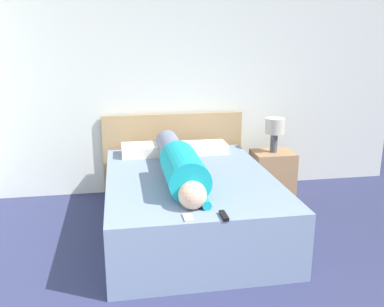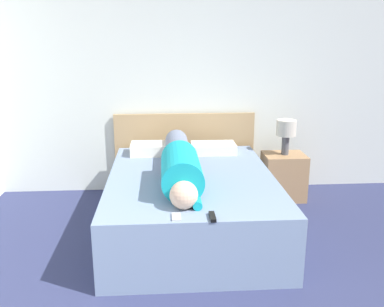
{
  "view_description": "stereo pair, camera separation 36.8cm",
  "coord_description": "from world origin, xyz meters",
  "px_view_note": "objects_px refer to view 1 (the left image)",
  "views": [
    {
      "loc": [
        -0.61,
        -1.06,
        1.79
      ],
      "look_at": [
        -0.0,
        2.44,
        0.8
      ],
      "focal_mm": 40.0,
      "sensor_mm": 36.0,
      "label": 1
    },
    {
      "loc": [
        -0.25,
        -1.1,
        1.79
      ],
      "look_at": [
        -0.0,
        2.44,
        0.8
      ],
      "focal_mm": 40.0,
      "sensor_mm": 36.0,
      "label": 2
    }
  ],
  "objects_px": {
    "pillow_near_headboard": "(145,150)",
    "pillow_second": "(204,148)",
    "person_lying": "(179,164)",
    "tv_remote": "(224,216)",
    "table_lamp": "(275,128)",
    "nightstand": "(272,174)",
    "bed": "(189,203)",
    "cell_phone": "(188,217)"
  },
  "relations": [
    {
      "from": "person_lying",
      "to": "tv_remote",
      "type": "relative_size",
      "value": 11.56
    },
    {
      "from": "table_lamp",
      "to": "cell_phone",
      "type": "xyz_separation_m",
      "value": [
        -1.25,
        -1.68,
        -0.23
      ]
    },
    {
      "from": "tv_remote",
      "to": "pillow_near_headboard",
      "type": "bearing_deg",
      "value": 104.22
    },
    {
      "from": "bed",
      "to": "table_lamp",
      "type": "distance_m",
      "value": 1.42
    },
    {
      "from": "table_lamp",
      "to": "nightstand",
      "type": "bearing_deg",
      "value": 0.0
    },
    {
      "from": "tv_remote",
      "to": "cell_phone",
      "type": "distance_m",
      "value": 0.25
    },
    {
      "from": "pillow_second",
      "to": "cell_phone",
      "type": "distance_m",
      "value": 1.74
    },
    {
      "from": "table_lamp",
      "to": "person_lying",
      "type": "bearing_deg",
      "value": -144.53
    },
    {
      "from": "bed",
      "to": "nightstand",
      "type": "relative_size",
      "value": 3.99
    },
    {
      "from": "bed",
      "to": "cell_phone",
      "type": "xyz_separation_m",
      "value": [
        -0.16,
        -0.92,
        0.28
      ]
    },
    {
      "from": "table_lamp",
      "to": "pillow_second",
      "type": "height_order",
      "value": "table_lamp"
    },
    {
      "from": "pillow_near_headboard",
      "to": "tv_remote",
      "type": "bearing_deg",
      "value": -75.78
    },
    {
      "from": "person_lying",
      "to": "cell_phone",
      "type": "distance_m",
      "value": 0.84
    },
    {
      "from": "bed",
      "to": "pillow_second",
      "type": "distance_m",
      "value": 0.87
    },
    {
      "from": "pillow_near_headboard",
      "to": "tv_remote",
      "type": "xyz_separation_m",
      "value": [
        0.43,
        -1.71,
        -0.05
      ]
    },
    {
      "from": "bed",
      "to": "nightstand",
      "type": "distance_m",
      "value": 1.32
    },
    {
      "from": "pillow_second",
      "to": "tv_remote",
      "type": "height_order",
      "value": "pillow_second"
    },
    {
      "from": "nightstand",
      "to": "table_lamp",
      "type": "bearing_deg",
      "value": 180.0
    },
    {
      "from": "person_lying",
      "to": "pillow_second",
      "type": "bearing_deg",
      "value": 65.0
    },
    {
      "from": "pillow_near_headboard",
      "to": "pillow_second",
      "type": "relative_size",
      "value": 1.05
    },
    {
      "from": "cell_phone",
      "to": "table_lamp",
      "type": "bearing_deg",
      "value": 53.25
    },
    {
      "from": "table_lamp",
      "to": "pillow_second",
      "type": "distance_m",
      "value": 0.81
    },
    {
      "from": "bed",
      "to": "nightstand",
      "type": "bearing_deg",
      "value": 34.64
    },
    {
      "from": "cell_phone",
      "to": "bed",
      "type": "bearing_deg",
      "value": 79.93
    },
    {
      "from": "bed",
      "to": "cell_phone",
      "type": "distance_m",
      "value": 0.98
    },
    {
      "from": "nightstand",
      "to": "pillow_near_headboard",
      "type": "relative_size",
      "value": 1.02
    },
    {
      "from": "person_lying",
      "to": "pillow_near_headboard",
      "type": "xyz_separation_m",
      "value": [
        -0.24,
        0.85,
        -0.09
      ]
    },
    {
      "from": "person_lying",
      "to": "pillow_near_headboard",
      "type": "height_order",
      "value": "person_lying"
    },
    {
      "from": "pillow_second",
      "to": "nightstand",
      "type": "bearing_deg",
      "value": -0.21
    },
    {
      "from": "pillow_near_headboard",
      "to": "pillow_second",
      "type": "xyz_separation_m",
      "value": [
        0.64,
        0.0,
        -0.01
      ]
    },
    {
      "from": "pillow_second",
      "to": "cell_phone",
      "type": "bearing_deg",
      "value": -105.28
    },
    {
      "from": "pillow_second",
      "to": "table_lamp",
      "type": "bearing_deg",
      "value": -0.21
    },
    {
      "from": "nightstand",
      "to": "tv_remote",
      "type": "xyz_separation_m",
      "value": [
        -1.0,
        -1.7,
        0.3
      ]
    },
    {
      "from": "bed",
      "to": "person_lying",
      "type": "relative_size",
      "value": 1.18
    },
    {
      "from": "tv_remote",
      "to": "cell_phone",
      "type": "bearing_deg",
      "value": 173.53
    },
    {
      "from": "pillow_near_headboard",
      "to": "tv_remote",
      "type": "relative_size",
      "value": 3.34
    },
    {
      "from": "bed",
      "to": "tv_remote",
      "type": "bearing_deg",
      "value": -84.72
    },
    {
      "from": "nightstand",
      "to": "bed",
      "type": "bearing_deg",
      "value": -145.36
    },
    {
      "from": "pillow_near_headboard",
      "to": "bed",
      "type": "bearing_deg",
      "value": -65.45
    },
    {
      "from": "tv_remote",
      "to": "nightstand",
      "type": "bearing_deg",
      "value": 59.62
    },
    {
      "from": "table_lamp",
      "to": "person_lying",
      "type": "height_order",
      "value": "table_lamp"
    },
    {
      "from": "tv_remote",
      "to": "table_lamp",
      "type": "bearing_deg",
      "value": 59.62
    }
  ]
}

